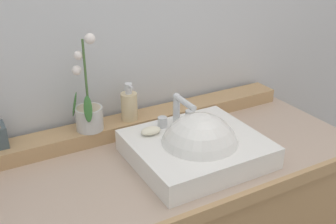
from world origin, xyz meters
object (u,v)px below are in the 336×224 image
at_px(soap_dispenser, 129,105).
at_px(potted_plant, 88,110).
at_px(soap_bar, 151,131).
at_px(sink_basin, 198,150).

bearing_deg(soap_dispenser, potted_plant, -178.19).
bearing_deg(potted_plant, soap_dispenser, 1.81).
height_order(potted_plant, soap_dispenser, potted_plant).
height_order(soap_bar, soap_dispenser, soap_dispenser).
xyz_separation_m(sink_basin, potted_plant, (-0.27, 0.28, 0.09)).
bearing_deg(potted_plant, sink_basin, -46.64).
bearing_deg(sink_basin, soap_dispenser, 111.34).
distance_m(potted_plant, soap_dispenser, 0.16).
bearing_deg(soap_bar, sink_basin, -44.74).
relative_size(sink_basin, soap_dispenser, 2.97).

